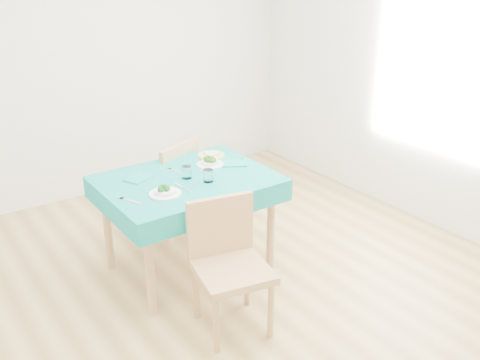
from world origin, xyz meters
TOP-DOWN VIEW (x-y plane):
  - room_shell at (0.00, 0.00)m, footprint 4.02×4.52m
  - table at (-0.17, 0.43)m, footprint 1.22×0.92m
  - chair_near at (-0.30, -0.35)m, footprint 0.54×0.57m
  - chair_far at (-0.06, 1.08)m, footprint 0.63×0.65m
  - bowl_near at (-0.43, 0.26)m, footprint 0.22×0.22m
  - bowl_far at (0.10, 0.55)m, footprint 0.21×0.21m
  - fork_near at (-0.67, 0.29)m, footprint 0.10×0.19m
  - knife_near at (-0.28, 0.29)m, footprint 0.03×0.21m
  - fork_far at (-0.17, 0.59)m, footprint 0.06×0.17m
  - knife_far at (0.38, 0.50)m, footprint 0.09×0.20m
  - napkin_near at (-0.46, 0.62)m, footprint 0.24×0.21m
  - napkin_far at (0.27, 0.46)m, footprint 0.23×0.22m
  - tumbler_center at (-0.17, 0.43)m, footprint 0.07×0.07m
  - tumbler_side at (-0.08, 0.28)m, footprint 0.07×0.07m
  - side_plate at (0.23, 0.73)m, footprint 0.22×0.22m
  - bread_slice at (0.23, 0.73)m, footprint 0.10×0.10m

SIDE VIEW (x-z plane):
  - table at x=-0.17m, z-range 0.00..0.76m
  - chair_near at x=-0.30m, z-range 0.00..1.12m
  - chair_far at x=-0.06m, z-range 0.00..1.17m
  - fork_far at x=-0.17m, z-range 0.76..0.76m
  - knife_near at x=-0.28m, z-range 0.76..0.76m
  - knife_far at x=0.38m, z-range 0.76..0.76m
  - fork_near at x=-0.67m, z-range 0.76..0.76m
  - side_plate at x=0.23m, z-range 0.76..0.77m
  - napkin_far at x=0.27m, z-range 0.76..0.77m
  - napkin_near at x=-0.46m, z-range 0.76..0.77m
  - bread_slice at x=0.23m, z-range 0.77..0.78m
  - bowl_far at x=0.10m, z-range 0.76..0.82m
  - bowl_near at x=-0.43m, z-range 0.76..0.82m
  - tumbler_center at x=-0.17m, z-range 0.76..0.85m
  - tumbler_side at x=-0.08m, z-range 0.76..0.85m
  - room_shell at x=0.00m, z-range -0.02..2.71m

